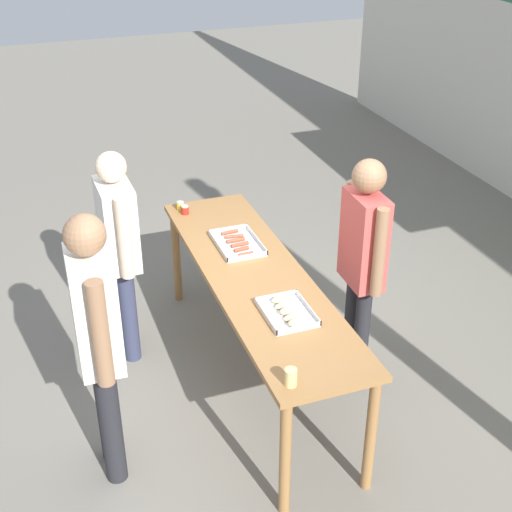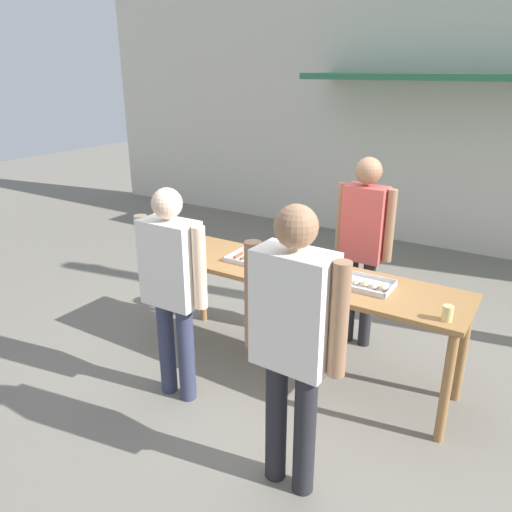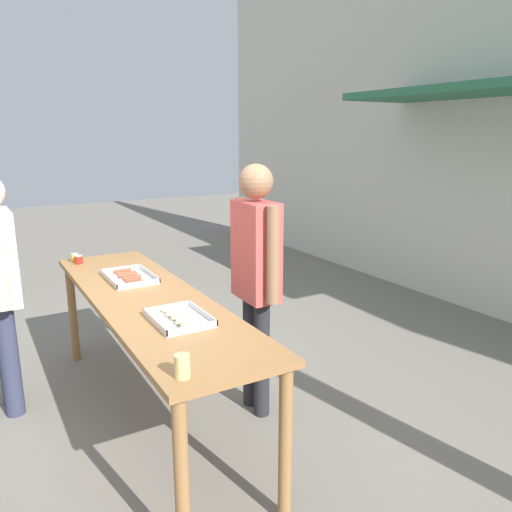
{
  "view_description": "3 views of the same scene",
  "coord_description": "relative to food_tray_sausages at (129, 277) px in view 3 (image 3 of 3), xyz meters",
  "views": [
    {
      "loc": [
        4.08,
        -1.49,
        3.54
      ],
      "look_at": [
        0.0,
        0.0,
        1.07
      ],
      "focal_mm": 50.0,
      "sensor_mm": 36.0,
      "label": 1
    },
    {
      "loc": [
        1.7,
        -3.42,
        2.51
      ],
      "look_at": [
        -0.46,
        0.01,
        0.97
      ],
      "focal_mm": 35.0,
      "sensor_mm": 36.0,
      "label": 2
    },
    {
      "loc": [
        3.14,
        -0.97,
        1.98
      ],
      "look_at": [
        0.26,
        0.7,
        1.17
      ],
      "focal_mm": 35.0,
      "sensor_mm": 36.0,
      "label": 3
    }
  ],
  "objects": [
    {
      "name": "condiment_jar_ketchup",
      "position": [
        -0.66,
        -0.23,
        0.02
      ],
      "size": [
        0.06,
        0.06,
        0.07
      ],
      "color": "#B22319",
      "rests_on": "serving_table"
    },
    {
      "name": "beer_cup",
      "position": [
        1.66,
        -0.25,
        0.04
      ],
      "size": [
        0.07,
        0.07,
        0.11
      ],
      "color": "#DBC67A",
      "rests_on": "serving_table"
    },
    {
      "name": "serving_table",
      "position": [
        0.46,
        -0.02,
        -0.12
      ],
      "size": [
        2.68,
        0.69,
        0.92
      ],
      "color": "olive",
      "rests_on": "ground"
    },
    {
      "name": "person_server_behind_table",
      "position": [
        0.72,
        0.69,
        0.16
      ],
      "size": [
        0.54,
        0.23,
        1.79
      ],
      "rotation": [
        0.0,
        0.0,
        -0.03
      ],
      "color": "#232328",
      "rests_on": "ground"
    },
    {
      "name": "condiment_jar_mustard",
      "position": [
        -0.75,
        -0.25,
        0.02
      ],
      "size": [
        0.06,
        0.06,
        0.07
      ],
      "color": "gold",
      "rests_on": "serving_table"
    },
    {
      "name": "ground_plane",
      "position": [
        0.46,
        -0.02,
        -0.93
      ],
      "size": [
        24.0,
        24.0,
        0.0
      ],
      "primitive_type": "plane",
      "color": "slate"
    },
    {
      "name": "food_tray_buns",
      "position": [
        1.01,
        -0.0,
        0.01
      ],
      "size": [
        0.41,
        0.31,
        0.06
      ],
      "color": "silver",
      "rests_on": "serving_table"
    },
    {
      "name": "food_tray_sausages",
      "position": [
        0.0,
        0.0,
        0.0
      ],
      "size": [
        0.48,
        0.32,
        0.04
      ],
      "color": "silver",
      "rests_on": "serving_table"
    }
  ]
}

